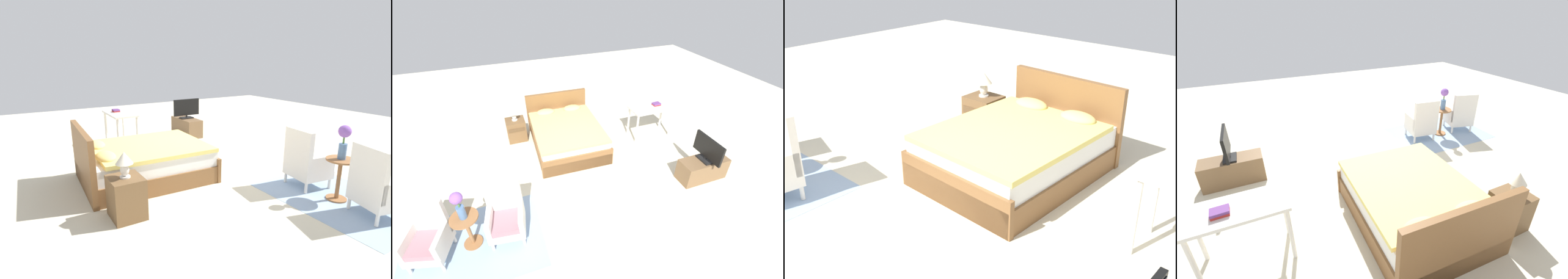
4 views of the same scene
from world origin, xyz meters
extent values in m
plane|color=beige|center=(0.00, 0.00, 0.00)|extent=(16.00, 16.00, 0.00)
cube|color=#8EA8C6|center=(-2.08, -0.93, 0.00)|extent=(2.10, 1.50, 0.01)
cube|color=brown|center=(0.05, 1.14, 0.14)|extent=(1.56, 2.05, 0.28)
cube|color=white|center=(0.05, 1.14, 0.40)|extent=(1.50, 1.97, 0.24)
cube|color=#EAD66B|center=(0.05, 1.06, 0.55)|extent=(1.54, 1.81, 0.06)
cube|color=brown|center=(0.09, 2.09, 0.48)|extent=(1.52, 0.14, 0.96)
cube|color=brown|center=(0.01, 0.17, 0.20)|extent=(1.52, 0.12, 0.40)
ellipsoid|color=#DBC670|center=(-0.26, 1.85, 0.59)|extent=(0.45, 0.30, 0.14)
ellipsoid|color=#DBC670|center=(0.41, 1.82, 0.59)|extent=(0.45, 0.30, 0.14)
cylinder|color=white|center=(-2.47, -1.21, 0.09)|extent=(0.04, 0.04, 0.16)
cylinder|color=white|center=(-2.79, -0.64, 0.09)|extent=(0.04, 0.04, 0.16)
cylinder|color=white|center=(-2.34, -0.77, 0.09)|extent=(0.04, 0.04, 0.16)
cube|color=white|center=(-2.63, -0.93, 0.23)|extent=(0.67, 0.67, 0.12)
cube|color=gray|center=(-2.63, -0.93, 0.34)|extent=(0.62, 0.62, 0.10)
cube|color=white|center=(-2.56, -0.71, 0.61)|extent=(0.54, 0.23, 0.64)
cube|color=white|center=(-2.40, -0.99, 0.42)|extent=(0.21, 0.51, 0.26)
cylinder|color=white|center=(-1.79, -1.12, 0.09)|extent=(0.04, 0.04, 0.16)
cylinder|color=white|center=(-1.34, -1.19, 0.09)|extent=(0.04, 0.04, 0.16)
cylinder|color=white|center=(-1.73, -0.67, 0.09)|extent=(0.04, 0.04, 0.16)
cylinder|color=white|center=(-1.27, -0.73, 0.09)|extent=(0.04, 0.04, 0.16)
cube|color=white|center=(-1.53, -0.93, 0.23)|extent=(0.61, 0.61, 0.12)
cube|color=gray|center=(-1.53, -0.93, 0.34)|extent=(0.56, 0.56, 0.10)
cube|color=white|center=(-1.50, -0.70, 0.61)|extent=(0.55, 0.15, 0.64)
cube|color=white|center=(-1.76, -0.89, 0.42)|extent=(0.14, 0.52, 0.26)
cube|color=white|center=(-1.30, -0.96, 0.42)|extent=(0.14, 0.52, 0.26)
cylinder|color=#936038|center=(-2.08, -0.89, 0.01)|extent=(0.28, 0.28, 0.03)
cylinder|color=#936038|center=(-2.08, -0.89, 0.30)|extent=(0.06, 0.06, 0.56)
cylinder|color=#936038|center=(-2.08, -0.89, 0.59)|extent=(0.40, 0.40, 0.02)
cylinder|color=#4C709E|center=(-2.08, -0.89, 0.72)|extent=(0.11, 0.11, 0.22)
cylinder|color=#477538|center=(-2.08, -0.89, 0.88)|extent=(0.02, 0.02, 0.10)
sphere|color=#8956B7|center=(-2.08, -0.89, 1.00)|extent=(0.17, 0.17, 0.17)
cube|color=brown|center=(-1.01, 1.82, 0.27)|extent=(0.44, 0.40, 0.53)
cube|color=brown|center=(-1.01, 1.62, 0.37)|extent=(0.37, 0.01, 0.09)
cylinder|color=silver|center=(-1.01, 1.82, 0.54)|extent=(0.13, 0.13, 0.02)
ellipsoid|color=silver|center=(-1.01, 1.82, 0.63)|extent=(0.11, 0.11, 0.16)
cone|color=silver|center=(-1.01, 1.82, 0.79)|extent=(0.22, 0.22, 0.15)
cube|color=brown|center=(2.25, -0.89, 0.22)|extent=(0.96, 0.40, 0.44)
cube|color=black|center=(2.25, -0.89, 0.46)|extent=(0.20, 0.32, 0.03)
cylinder|color=black|center=(2.25, -0.89, 0.50)|extent=(0.04, 0.04, 0.05)
cube|color=black|center=(2.25, -0.89, 0.73)|extent=(0.05, 0.71, 0.41)
cube|color=black|center=(2.28, -0.89, 0.73)|extent=(0.01, 0.66, 0.37)
cylinder|color=silver|center=(1.64, 0.67, 0.37)|extent=(0.05, 0.05, 0.73)
cylinder|color=silver|center=(2.58, 0.67, 0.37)|extent=(0.05, 0.05, 0.73)
cylinder|color=silver|center=(1.64, 1.09, 0.37)|extent=(0.05, 0.05, 0.73)
cylinder|color=silver|center=(2.58, 1.09, 0.37)|extent=(0.05, 0.05, 0.73)
cube|color=silver|center=(2.11, 0.88, 0.75)|extent=(1.04, 0.52, 0.04)
cube|color=#AD2823|center=(2.26, 0.92, 0.79)|extent=(0.18, 0.14, 0.03)
cube|color=#66387A|center=(2.26, 0.92, 0.82)|extent=(0.19, 0.14, 0.03)
camera|label=1|loc=(-4.44, 2.88, 1.96)|focal=28.00mm
camera|label=2|loc=(-1.28, -3.82, 3.63)|focal=24.00mm
camera|label=3|loc=(2.78, -2.57, 2.50)|focal=42.00mm
camera|label=4|loc=(1.75, 3.41, 2.66)|focal=24.00mm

